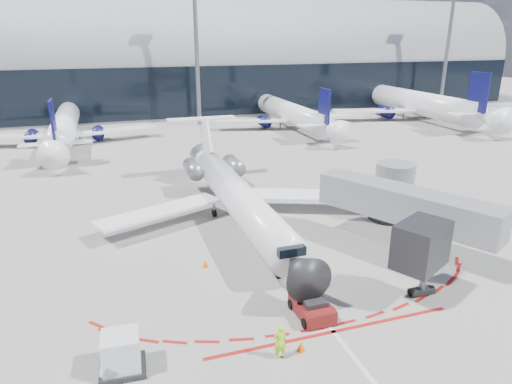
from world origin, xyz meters
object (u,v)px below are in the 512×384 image
object	(u,v)px
regional_jet	(235,194)
pushback_tug	(312,307)
ramp_worker	(280,342)
uld_container	(121,354)

from	to	relation	value
regional_jet	pushback_tug	bearing A→B (deg)	-88.84
pushback_tug	ramp_worker	distance (m)	4.08
pushback_tug	ramp_worker	world-z (taller)	ramp_worker
pushback_tug	uld_container	xyz separation A→B (m)	(-10.22, -1.31, 0.46)
ramp_worker	uld_container	world-z (taller)	uld_container
regional_jet	uld_container	bearing A→B (deg)	-121.82
ramp_worker	pushback_tug	bearing A→B (deg)	-137.78
ramp_worker	uld_container	bearing A→B (deg)	-11.88
regional_jet	pushback_tug	size ratio (longest dim) A/B	6.34
ramp_worker	uld_container	xyz separation A→B (m)	(-7.25, 1.44, 0.03)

